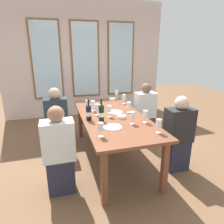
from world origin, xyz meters
TOP-DOWN VIEW (x-y plane):
  - ground_plane at (0.00, 0.00)m, footprint 12.00×12.00m
  - back_wall_with_windows at (0.00, 2.46)m, footprint 4.14×0.10m
  - dining_table at (0.00, 0.00)m, footprint 0.94×2.15m
  - white_plate_0 at (0.08, 0.12)m, footprint 0.25×0.25m
  - white_plate_1 at (-0.13, -0.49)m, footprint 0.24×0.24m
  - wine_bottle_0 at (-0.22, -0.23)m, footprint 0.08×0.08m
  - wine_bottle_1 at (-0.38, -0.12)m, footprint 0.08×0.08m
  - tasting_bowl_0 at (-0.11, 0.43)m, footprint 0.14×0.14m
  - tasting_bowl_1 at (0.09, -0.18)m, footprint 0.14×0.14m
  - tasting_bowl_2 at (0.27, 0.92)m, footprint 0.13×0.13m
  - wine_glass_0 at (-0.24, 0.29)m, footprint 0.07×0.07m
  - wine_glass_1 at (0.16, -0.44)m, footprint 0.07×0.07m
  - wine_glass_2 at (0.39, 1.01)m, footprint 0.07×0.07m
  - wine_glass_3 at (0.35, -0.81)m, footprint 0.07×0.07m
  - wine_glass_4 at (-0.32, 0.35)m, footprint 0.07×0.07m
  - wine_glass_5 at (0.29, 0.05)m, footprint 0.07×0.07m
  - wine_glass_6 at (0.40, 0.58)m, footprint 0.07×0.07m
  - wine_glass_7 at (-0.06, -0.07)m, footprint 0.07×0.07m
  - wine_glass_8 at (-0.22, 0.07)m, footprint 0.07×0.07m
  - wine_glass_9 at (0.35, -0.44)m, footprint 0.07×0.07m
  - wine_glass_10 at (-0.35, -0.73)m, footprint 0.07×0.07m
  - seated_person_0 at (-0.83, -0.58)m, footprint 0.38×0.24m
  - seated_person_1 at (0.83, -0.55)m, footprint 0.38×0.24m
  - seated_person_2 at (-0.83, 0.56)m, footprint 0.38×0.24m
  - seated_person_3 at (0.83, 0.55)m, footprint 0.38×0.24m

SIDE VIEW (x-z plane):
  - ground_plane at x=0.00m, z-range 0.00..0.00m
  - seated_person_0 at x=-0.83m, z-range -0.03..1.08m
  - seated_person_1 at x=0.83m, z-range -0.03..1.08m
  - seated_person_2 at x=-0.83m, z-range -0.03..1.08m
  - seated_person_3 at x=0.83m, z-range -0.03..1.08m
  - dining_table at x=0.00m, z-range 0.30..1.04m
  - white_plate_0 at x=0.08m, z-range 0.74..0.75m
  - white_plate_1 at x=-0.13m, z-range 0.74..0.75m
  - tasting_bowl_2 at x=0.27m, z-range 0.74..0.78m
  - tasting_bowl_1 at x=0.09m, z-range 0.74..0.78m
  - tasting_bowl_0 at x=-0.11m, z-range 0.74..0.79m
  - wine_bottle_1 at x=-0.38m, z-range 0.70..1.01m
  - wine_glass_9 at x=0.35m, z-range 0.77..0.94m
  - wine_glass_3 at x=0.35m, z-range 0.77..0.94m
  - wine_glass_6 at x=0.40m, z-range 0.77..0.94m
  - wine_glass_8 at x=-0.22m, z-range 0.77..0.94m
  - wine_glass_5 at x=0.29m, z-range 0.77..0.94m
  - wine_glass_10 at x=-0.35m, z-range 0.77..0.94m
  - wine_glass_0 at x=-0.24m, z-range 0.77..0.95m
  - wine_glass_1 at x=0.16m, z-range 0.77..0.95m
  - wine_glass_2 at x=0.39m, z-range 0.77..0.95m
  - wine_glass_4 at x=-0.32m, z-range 0.77..0.95m
  - wine_glass_7 at x=-0.06m, z-range 0.77..0.95m
  - wine_bottle_0 at x=-0.22m, z-range 0.70..1.03m
  - back_wall_with_windows at x=0.00m, z-range 0.00..2.90m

